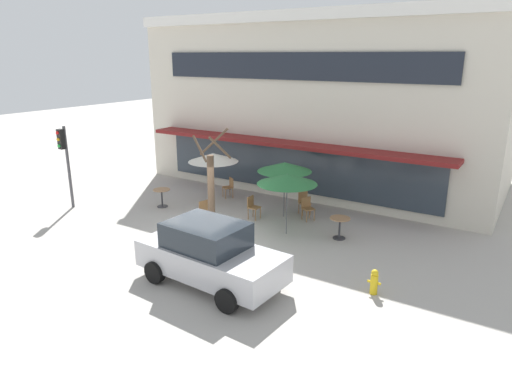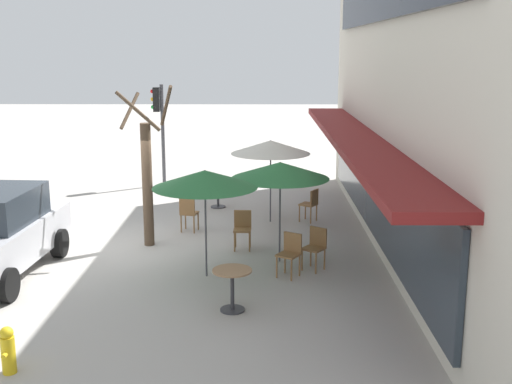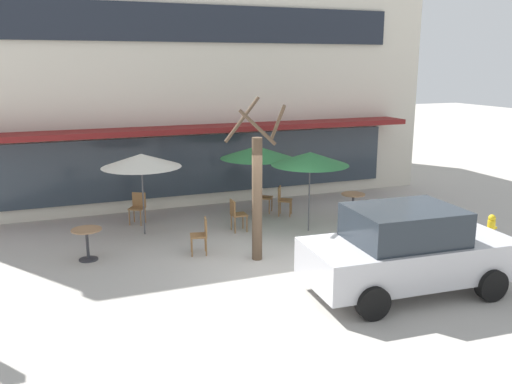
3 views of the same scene
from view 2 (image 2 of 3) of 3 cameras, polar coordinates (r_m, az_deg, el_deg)
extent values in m
plane|color=#ADA8A0|center=(15.36, -12.17, -4.86)|extent=(80.00, 80.00, 0.00)
cube|color=maroon|center=(14.58, 8.80, 4.64)|extent=(13.80, 1.10, 0.16)
cube|color=#2D3842|center=(14.87, 10.52, 0.03)|extent=(12.99, 0.10, 1.90)
cylinder|color=#333338|center=(11.56, -2.11, -10.40)|extent=(0.44, 0.44, 0.03)
cylinder|color=#333338|center=(11.42, -2.12, -8.72)|extent=(0.07, 0.07, 0.70)
cylinder|color=#99704C|center=(11.29, -2.14, -6.99)|extent=(0.70, 0.70, 0.03)
cylinder|color=#333338|center=(18.84, -3.39, -1.31)|extent=(0.44, 0.44, 0.03)
cylinder|color=#333338|center=(18.75, -3.40, -0.23)|extent=(0.07, 0.07, 0.70)
cylinder|color=#99704C|center=(18.68, -3.41, 0.86)|extent=(0.70, 0.70, 0.03)
cylinder|color=#4C4C51|center=(12.91, -4.50, -2.86)|extent=(0.04, 0.04, 2.20)
cone|color=#286B38|center=(12.69, -4.57, 1.17)|extent=(2.10, 2.10, 0.35)
cylinder|color=#4C4C51|center=(13.78, 2.13, -1.83)|extent=(0.04, 0.04, 2.20)
cone|color=#286B38|center=(13.58, 2.16, 1.95)|extent=(2.10, 2.10, 0.35)
cylinder|color=#4C4C51|center=(17.01, 1.29, 0.94)|extent=(0.04, 0.04, 2.20)
cone|color=silver|center=(16.84, 1.31, 4.03)|extent=(2.10, 2.10, 0.35)
cylinder|color=olive|center=(14.66, -0.58, -4.49)|extent=(0.04, 0.04, 0.45)
cylinder|color=olive|center=(14.68, -1.91, -4.48)|extent=(0.04, 0.04, 0.45)
cylinder|color=olive|center=(14.98, -0.53, -4.11)|extent=(0.04, 0.04, 0.45)
cylinder|color=olive|center=(15.00, -1.83, -4.10)|extent=(0.04, 0.04, 0.45)
cube|color=olive|center=(14.76, -1.22, -3.38)|extent=(0.41, 0.41, 0.04)
cube|color=olive|center=(14.87, -1.19, -2.38)|extent=(0.05, 0.40, 0.40)
cylinder|color=olive|center=(12.87, 3.17, -6.96)|extent=(0.04, 0.04, 0.45)
cylinder|color=olive|center=(13.03, 1.85, -6.70)|extent=(0.04, 0.04, 0.45)
cylinder|color=olive|center=(13.16, 3.89, -6.54)|extent=(0.04, 0.04, 0.45)
cylinder|color=olive|center=(13.31, 2.59, -6.29)|extent=(0.04, 0.04, 0.45)
cube|color=olive|center=(13.01, 2.89, -5.60)|extent=(0.55, 0.55, 0.04)
cube|color=olive|center=(13.10, 3.28, -4.48)|extent=(0.24, 0.36, 0.40)
cylinder|color=olive|center=(17.20, 3.88, -1.94)|extent=(0.04, 0.04, 0.45)
cylinder|color=olive|center=(17.49, 4.41, -1.70)|extent=(0.04, 0.04, 0.45)
cylinder|color=olive|center=(17.05, 4.88, -2.09)|extent=(0.04, 0.04, 0.45)
cylinder|color=olive|center=(17.34, 5.40, -1.85)|extent=(0.04, 0.04, 0.45)
cube|color=olive|center=(17.21, 4.66, -1.10)|extent=(0.55, 0.55, 0.04)
cube|color=olive|center=(17.08, 5.21, -0.46)|extent=(0.36, 0.24, 0.40)
cylinder|color=olive|center=(13.31, 5.34, -6.34)|extent=(0.04, 0.04, 0.45)
cylinder|color=olive|center=(13.48, 4.11, -6.07)|extent=(0.04, 0.04, 0.45)
cylinder|color=olive|center=(13.58, 6.11, -5.96)|extent=(0.04, 0.04, 0.45)
cylinder|color=olive|center=(13.75, 4.89, -5.70)|extent=(0.04, 0.04, 0.45)
cube|color=olive|center=(13.45, 5.13, -5.03)|extent=(0.56, 0.56, 0.04)
cube|color=olive|center=(13.53, 5.56, -3.95)|extent=(0.27, 0.34, 0.40)
cylinder|color=olive|center=(16.60, -6.28, -2.52)|extent=(0.04, 0.04, 0.45)
cylinder|color=olive|center=(16.50, -5.16, -2.59)|extent=(0.04, 0.04, 0.45)
cylinder|color=olive|center=(16.29, -6.67, -2.82)|extent=(0.04, 0.04, 0.45)
cylinder|color=olive|center=(16.19, -5.53, -2.90)|extent=(0.04, 0.04, 0.45)
cube|color=olive|center=(16.33, -5.93, -1.88)|extent=(0.48, 0.48, 0.04)
cube|color=olive|center=(16.11, -6.15, -1.28)|extent=(0.12, 0.40, 0.40)
cylinder|color=black|center=(12.67, -21.24, -7.71)|extent=(0.65, 0.26, 0.64)
cylinder|color=black|center=(14.93, -17.07, -4.36)|extent=(0.65, 0.26, 0.64)
cylinder|color=brown|center=(15.08, -9.64, 0.60)|extent=(0.24, 0.24, 2.89)
cylinder|color=brown|center=(14.37, -10.46, 7.08)|extent=(0.20, 1.01, 0.89)
cylinder|color=brown|center=(14.92, -7.99, 7.58)|extent=(1.01, 0.46, 1.00)
cylinder|color=brown|center=(15.03, -11.17, 7.12)|extent=(0.81, 0.36, 0.80)
cylinder|color=#47474C|center=(21.82, -8.27, 4.99)|extent=(0.12, 0.12, 3.40)
cube|color=black|center=(21.72, -8.85, 8.13)|extent=(0.26, 0.20, 0.80)
sphere|color=red|center=(21.72, -9.21, 8.83)|extent=(0.13, 0.13, 0.13)
sphere|color=gold|center=(21.74, -9.19, 8.14)|extent=(0.13, 0.13, 0.13)
sphere|color=green|center=(21.76, -9.16, 7.46)|extent=(0.13, 0.13, 0.13)
cylinder|color=gold|center=(10.04, -21.14, -13.36)|extent=(0.20, 0.20, 0.55)
sphere|color=gold|center=(9.91, -21.30, -11.61)|extent=(0.19, 0.19, 0.19)
cylinder|color=gold|center=(10.13, -20.90, -12.77)|extent=(0.10, 0.07, 0.07)
cylinder|color=gold|center=(9.91, -21.45, -13.39)|extent=(0.10, 0.07, 0.07)
camera|label=1|loc=(15.42, -71.60, 10.10)|focal=32.00mm
camera|label=3|loc=(23.50, -36.43, 10.16)|focal=38.00mm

